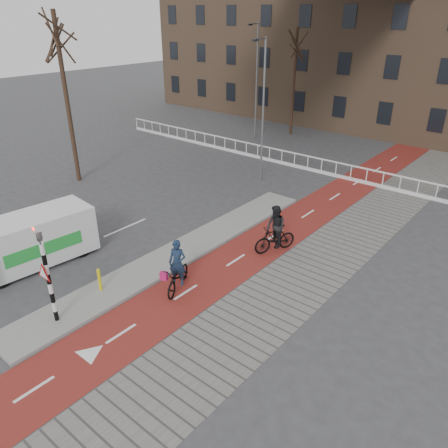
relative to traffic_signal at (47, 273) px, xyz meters
The scene contains 15 objects.
ground 2.90m from the traffic_signal, 73.47° to the left, with size 120.00×120.00×0.00m, color #38383A.
bike_lane 12.36m from the traffic_signal, 80.09° to the left, with size 2.50×60.00×0.01m, color maroon.
sidewalk 13.13m from the traffic_signal, 67.82° to the left, with size 3.00×60.00×0.01m, color slate.
curb_island 6.32m from the traffic_signal, 90.95° to the left, with size 1.80×16.00×0.12m, color gray.
traffic_signal is the anchor object (origin of this frame).
bollard 2.50m from the traffic_signal, 99.23° to the left, with size 0.12×0.12×0.87m, color yellow.
cyclist_near 4.57m from the traffic_signal, 66.75° to the left, with size 1.42×2.06×2.03m.
cyclist_far 9.25m from the traffic_signal, 71.56° to the left, with size 1.34×2.03×2.10m.
van 4.53m from the traffic_signal, 159.17° to the left, with size 2.44×5.03×2.09m.
railing 19.60m from the traffic_signal, 103.02° to the left, with size 28.00×0.10×0.99m.
townhouse_row 34.60m from the traffic_signal, 94.04° to the left, with size 46.00×10.00×15.90m.
tree_left 14.36m from the traffic_signal, 143.35° to the left, with size 0.26×0.26×9.50m, color black.
tree_mid 27.34m from the traffic_signal, 105.32° to the left, with size 0.24×0.24×8.26m, color black.
streetlight_near 15.94m from the traffic_signal, 99.83° to the left, with size 0.12×0.12×8.16m, color slate.
streetlight_left 24.68m from the traffic_signal, 110.37° to the left, with size 0.12×0.12×8.65m, color slate.
Camera 1 is at (11.16, -7.43, 9.44)m, focal length 35.00 mm.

